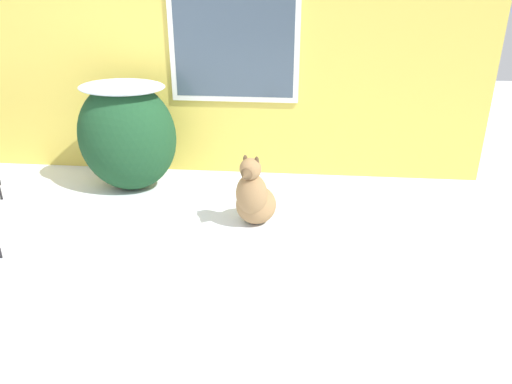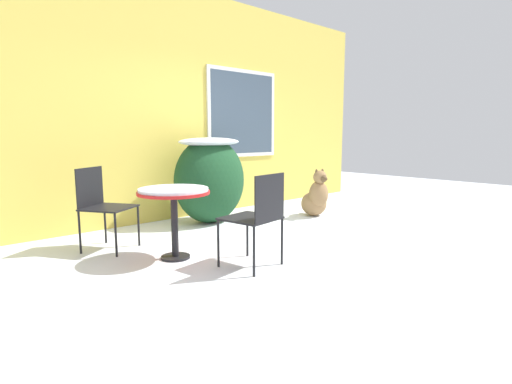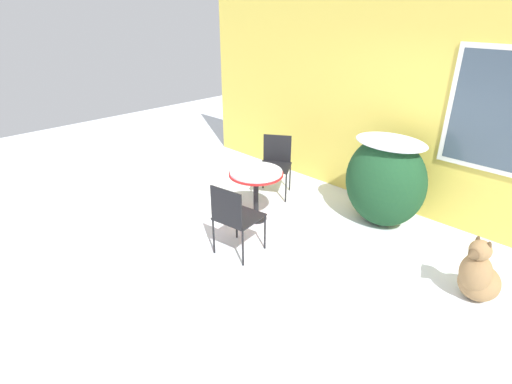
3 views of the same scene
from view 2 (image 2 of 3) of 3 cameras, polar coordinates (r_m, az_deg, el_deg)
ground_plane at (r=4.73m, az=4.94°, el=-7.38°), size 16.00×16.00×0.00m
house_wall at (r=6.31m, az=-9.61°, el=11.98°), size 8.00×0.10×3.40m
shrub_left at (r=5.77m, az=-6.61°, el=2.00°), size 1.09×0.81×1.23m
patio_table at (r=4.13m, az=-11.66°, el=-0.88°), size 0.73×0.73×0.73m
patio_chair_near_table at (r=4.71m, az=-21.10°, el=-1.50°), size 0.66×0.66×0.91m
patio_chair_far_side at (r=3.79m, az=0.15°, el=-3.22°), size 0.55×0.55×0.91m
dog at (r=6.29m, az=8.56°, el=-0.88°), size 0.49×0.62×0.75m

